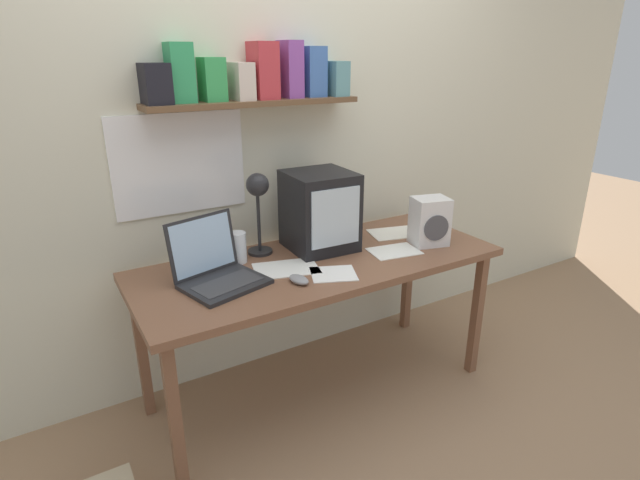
{
  "coord_description": "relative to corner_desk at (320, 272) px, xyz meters",
  "views": [
    {
      "loc": [
        -1.1,
        -1.84,
        1.64
      ],
      "look_at": [
        0.0,
        0.0,
        0.83
      ],
      "focal_mm": 28.0,
      "sensor_mm": 36.0,
      "label": 1
    }
  ],
  "objects": [
    {
      "name": "back_wall",
      "position": [
        -0.01,
        0.45,
        0.64
      ],
      "size": [
        5.6,
        0.24,
        2.6
      ],
      "color": "beige",
      "rests_on": "ground_plane"
    },
    {
      "name": "juice_glass",
      "position": [
        -0.33,
        0.17,
        0.13
      ],
      "size": [
        0.08,
        0.08,
        0.14
      ],
      "color": "white",
      "rests_on": "corner_desk"
    },
    {
      "name": "crt_monitor",
      "position": [
        0.08,
        0.14,
        0.25
      ],
      "size": [
        0.32,
        0.33,
        0.38
      ],
      "rotation": [
        0.0,
        0.0,
        -0.04
      ],
      "color": "black",
      "rests_on": "corner_desk"
    },
    {
      "name": "ground_plane",
      "position": [
        0.0,
        0.0,
        -0.67
      ],
      "size": [
        12.0,
        12.0,
        0.0
      ],
      "primitive_type": "plane",
      "color": "#9C7858"
    },
    {
      "name": "computer_mouse",
      "position": [
        -0.2,
        -0.17,
        0.08
      ],
      "size": [
        0.08,
        0.12,
        0.03
      ],
      "rotation": [
        0.0,
        0.0,
        0.21
      ],
      "color": "gray",
      "rests_on": "corner_desk"
    },
    {
      "name": "laptop",
      "position": [
        -0.5,
        0.03,
        0.13
      ],
      "size": [
        0.39,
        0.37,
        0.27
      ],
      "rotation": [
        0.0,
        0.0,
        0.26
      ],
      "color": "#232326",
      "rests_on": "corner_desk"
    },
    {
      "name": "space_heater",
      "position": [
        0.58,
        -0.1,
        0.18
      ],
      "size": [
        0.2,
        0.18,
        0.24
      ],
      "rotation": [
        0.0,
        0.0,
        -0.26
      ],
      "color": "white",
      "rests_on": "corner_desk"
    },
    {
      "name": "printed_handout",
      "position": [
        -0.03,
        -0.17,
        0.06
      ],
      "size": [
        0.24,
        0.23,
        0.0
      ],
      "rotation": [
        0.0,
        0.0,
        -0.4
      ],
      "color": "white",
      "rests_on": "corner_desk"
    },
    {
      "name": "corner_desk",
      "position": [
        0.0,
        0.0,
        0.0
      ],
      "size": [
        1.72,
        0.68,
        0.73
      ],
      "color": "brown",
      "rests_on": "ground_plane"
    },
    {
      "name": "open_notebook",
      "position": [
        0.53,
        0.11,
        0.06
      ],
      "size": [
        0.29,
        0.24,
        0.0
      ],
      "rotation": [
        0.0,
        0.0,
        -0.26
      ],
      "color": "white",
      "rests_on": "corner_desk"
    },
    {
      "name": "desk_lamp",
      "position": [
        -0.22,
        0.18,
        0.35
      ],
      "size": [
        0.13,
        0.17,
        0.41
      ],
      "rotation": [
        0.0,
        0.0,
        -0.38
      ],
      "color": "#232326",
      "rests_on": "corner_desk"
    },
    {
      "name": "loose_paper_near_monitor",
      "position": [
        0.36,
        -0.09,
        0.06
      ],
      "size": [
        0.26,
        0.2,
        0.0
      ],
      "rotation": [
        0.0,
        0.0,
        -0.16
      ],
      "color": "white",
      "rests_on": "corner_desk"
    },
    {
      "name": "loose_paper_near_laptop",
      "position": [
        -0.18,
        -0.01,
        0.06
      ],
      "size": [
        0.32,
        0.26,
        0.0
      ],
      "rotation": [
        0.0,
        0.0,
        -0.26
      ],
      "color": "white",
      "rests_on": "corner_desk"
    }
  ]
}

